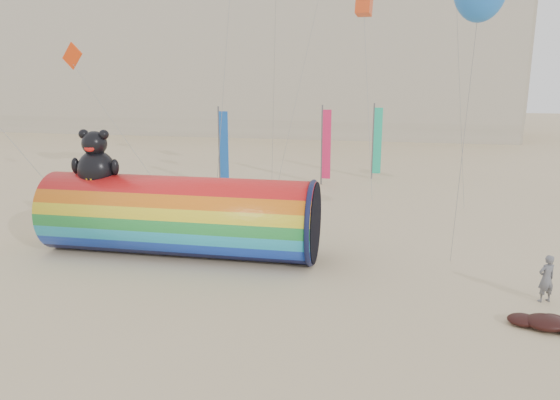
% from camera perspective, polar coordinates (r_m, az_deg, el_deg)
% --- Properties ---
extents(ground, '(160.00, 160.00, 0.00)m').
position_cam_1_polar(ground, '(21.13, -2.12, -7.23)').
color(ground, '#CCB58C').
rests_on(ground, ground).
extents(hotel_building, '(60.40, 15.40, 20.60)m').
position_cam_1_polar(hotel_building, '(67.28, -3.42, 16.05)').
color(hotel_building, '#B7AD99').
rests_on(hotel_building, ground).
extents(windsock_assembly, '(11.22, 3.42, 5.17)m').
position_cam_1_polar(windsock_assembly, '(22.66, -10.50, -1.44)').
color(windsock_assembly, red).
rests_on(windsock_assembly, ground).
extents(kite_handler, '(0.70, 0.60, 1.62)m').
position_cam_1_polar(kite_handler, '(20.05, 26.07, -7.39)').
color(kite_handler, '#5C5D64').
rests_on(kite_handler, ground).
extents(fabric_bundle, '(2.62, 1.35, 0.41)m').
position_cam_1_polar(fabric_bundle, '(18.40, 26.59, -11.47)').
color(fabric_bundle, '#370F0A').
rests_on(fabric_bundle, ground).
extents(festival_banners, '(10.04, 5.10, 5.20)m').
position_cam_1_polar(festival_banners, '(35.86, 3.18, 5.82)').
color(festival_banners, '#59595E').
rests_on(festival_banners, ground).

